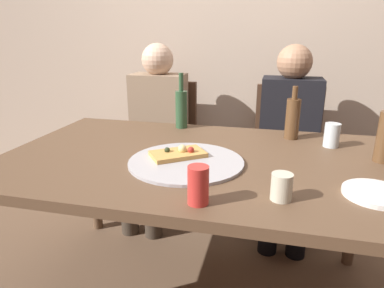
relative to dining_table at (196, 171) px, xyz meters
The scene contains 14 objects.
back_wall 1.40m from the dining_table, 90.00° to the left, with size 6.00×0.10×2.60m, color #BCA893.
dining_table is the anchor object (origin of this frame).
pizza_tray 0.12m from the dining_table, 103.86° to the right, with size 0.47×0.47×0.01m, color #ADADB2.
pizza_slice_last 0.12m from the dining_table, 145.27° to the right, with size 0.25×0.24×0.05m.
wine_bottle 0.51m from the dining_table, 113.13° to the left, with size 0.06×0.06×0.30m.
water_bottle 0.57m from the dining_table, 42.49° to the left, with size 0.07×0.07×0.26m.
tumbler_near 0.49m from the dining_table, 42.84° to the right, with size 0.07×0.07×0.09m, color beige.
tumbler_far 0.65m from the dining_table, 25.63° to the left, with size 0.07×0.07×0.11m, color silver.
soda_can 0.44m from the dining_table, 76.31° to the right, with size 0.07×0.07×0.12m, color red.
plate_stack 0.69m from the dining_table, 19.11° to the right, with size 0.21×0.21×0.02m, color white.
chair_left 1.03m from the dining_table, 116.88° to the left, with size 0.44×0.44×0.90m.
chair_right 1.01m from the dining_table, 65.81° to the left, with size 0.44×0.44×0.90m.
guest_in_sweater 0.88m from the dining_table, 121.32° to the left, with size 0.36×0.56×1.17m.
guest_in_beanie 0.86m from the dining_table, 61.66° to the left, with size 0.36×0.56×1.17m.
Camera 1 is at (0.31, -1.33, 1.23)m, focal length 31.87 mm.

